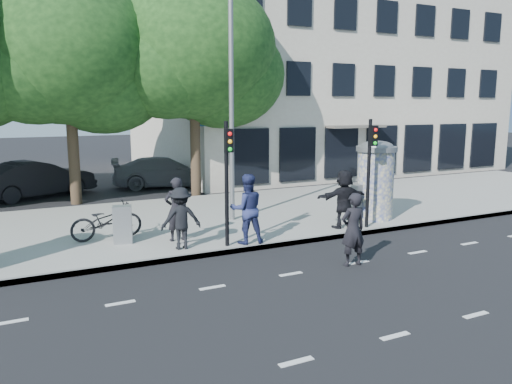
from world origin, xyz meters
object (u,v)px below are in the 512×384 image
bicycle (107,221)px  cabinet_right (357,202)px  car_mid (37,179)px  ped_c (247,209)px  ped_d (181,218)px  traffic_pole_far (370,162)px  man_road (353,229)px  cabinet_left (123,224)px  ped_f (344,199)px  traffic_pole_near (227,171)px  street_lamp (232,79)px  ped_b (176,209)px  ad_column_right (376,178)px  car_right (165,172)px

bicycle → cabinet_right: 8.07m
bicycle → car_mid: bearing=3.6°
ped_c → ped_d: (-1.81, 0.29, -0.14)m
car_mid → traffic_pole_far: bearing=-164.5°
bicycle → car_mid: (-1.39, 8.98, 0.11)m
man_road → cabinet_left: bearing=-37.4°
ped_f → traffic_pole_near: bearing=8.9°
cabinet_right → traffic_pole_near: bearing=175.5°
ped_d → man_road: man_road is taller
traffic_pole_near → street_lamp: size_ratio=0.42×
ped_b → ped_d: ped_b is taller
bicycle → ad_column_right: bearing=-104.0°
car_mid → ped_f: bearing=-165.9°
cabinet_right → car_right: car_right is taller
ped_c → man_road: (1.72, -2.54, -0.20)m
ped_c → man_road: size_ratio=1.05×
ad_column_right → ped_d: (-7.01, -0.56, -0.55)m
ad_column_right → cabinet_left: 8.38m
bicycle → car_mid: car_mid is taller
traffic_pole_far → man_road: traffic_pole_far is taller
street_lamp → ped_f: bearing=-42.9°
traffic_pole_near → ped_d: (-1.21, 0.35, -1.25)m
man_road → car_mid: size_ratio=0.38×
traffic_pole_near → cabinet_left: traffic_pole_near is taller
car_right → bicycle: bearing=165.6°
ped_f → man_road: ped_f is taller
cabinet_left → cabinet_right: bearing=9.4°
street_lamp → ped_c: 4.67m
ped_b → bicycle: ped_b is taller
ped_d → man_road: size_ratio=0.90×
ped_b → ped_c: bearing=146.4°
ped_c → car_mid: 12.16m
ped_d → car_right: size_ratio=0.33×
traffic_pole_near → traffic_pole_far: 4.80m
ped_d → ped_f: 5.31m
traffic_pole_far → car_mid: traffic_pole_far is taller
street_lamp → ped_b: (-2.48, -1.65, -3.73)m
traffic_pole_near → cabinet_left: bearing=147.2°
ped_d → car_right: (2.77, 11.15, -0.26)m
man_road → car_mid: man_road is taller
ped_b → car_right: size_ratio=0.36×
ad_column_right → traffic_pole_near: traffic_pole_near is taller
ped_c → car_mid: ped_c is taller
bicycle → cabinet_right: cabinet_right is taller
ped_c → man_road: ped_c is taller
ad_column_right → street_lamp: street_lamp is taller
cabinet_left → cabinet_right: 7.67m
man_road → bicycle: (-5.15, 4.73, -0.24)m
ped_c → car_mid: size_ratio=0.40×
cabinet_left → car_mid: (-1.72, 9.60, 0.12)m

